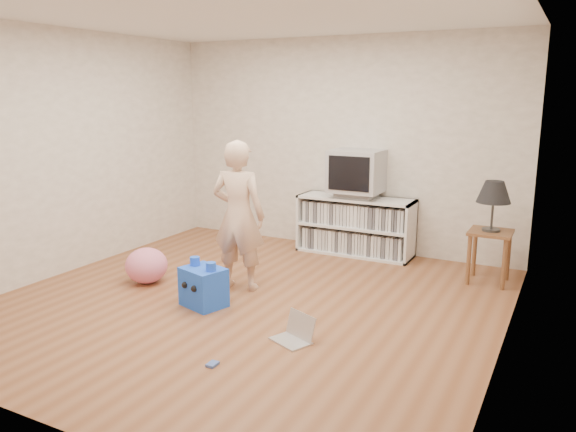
% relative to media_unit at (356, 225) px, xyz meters
% --- Properties ---
extents(ground, '(4.50, 4.50, 0.00)m').
position_rel_media_unit_xyz_m(ground, '(-0.31, -2.04, -0.35)').
color(ground, brown).
rests_on(ground, ground).
extents(walls, '(4.52, 4.52, 2.60)m').
position_rel_media_unit_xyz_m(walls, '(-0.31, -2.04, 0.95)').
color(walls, beige).
rests_on(walls, ground).
extents(ceiling, '(4.50, 4.50, 0.01)m').
position_rel_media_unit_xyz_m(ceiling, '(-0.31, -2.04, 2.25)').
color(ceiling, white).
rests_on(ceiling, walls).
extents(media_unit, '(1.40, 0.45, 0.70)m').
position_rel_media_unit_xyz_m(media_unit, '(0.00, 0.00, 0.00)').
color(media_unit, white).
rests_on(media_unit, ground).
extents(dvd_deck, '(0.45, 0.35, 0.07)m').
position_rel_media_unit_xyz_m(dvd_deck, '(0.00, -0.02, 0.39)').
color(dvd_deck, gray).
rests_on(dvd_deck, media_unit).
extents(crt_tv, '(0.60, 0.53, 0.50)m').
position_rel_media_unit_xyz_m(crt_tv, '(0.00, -0.02, 0.67)').
color(crt_tv, '#A5A5AA').
rests_on(crt_tv, dvd_deck).
extents(side_table, '(0.42, 0.42, 0.55)m').
position_rel_media_unit_xyz_m(side_table, '(1.61, -0.39, 0.07)').
color(side_table, brown).
rests_on(side_table, ground).
extents(table_lamp, '(0.34, 0.34, 0.52)m').
position_rel_media_unit_xyz_m(table_lamp, '(1.61, -0.39, 0.59)').
color(table_lamp, '#333333').
rests_on(table_lamp, side_table).
extents(person, '(0.59, 0.43, 1.49)m').
position_rel_media_unit_xyz_m(person, '(-0.58, -1.72, 0.40)').
color(person, beige).
rests_on(person, ground).
extents(laptop, '(0.38, 0.35, 0.21)m').
position_rel_media_unit_xyz_m(laptop, '(0.47, -2.56, -0.29)').
color(laptop, silver).
rests_on(laptop, ground).
extents(playing_cards, '(0.07, 0.09, 0.02)m').
position_rel_media_unit_xyz_m(playing_cards, '(0.13, -3.22, -0.34)').
color(playing_cards, '#4766BF').
rests_on(playing_cards, ground).
extents(plush_blue, '(0.45, 0.40, 0.44)m').
position_rel_media_unit_xyz_m(plush_blue, '(-0.62, -2.29, -0.16)').
color(plush_blue, blue).
rests_on(plush_blue, ground).
extents(plush_pink, '(0.55, 0.55, 0.37)m').
position_rel_media_unit_xyz_m(plush_pink, '(-1.52, -2.03, -0.17)').
color(plush_pink, pink).
rests_on(plush_pink, ground).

